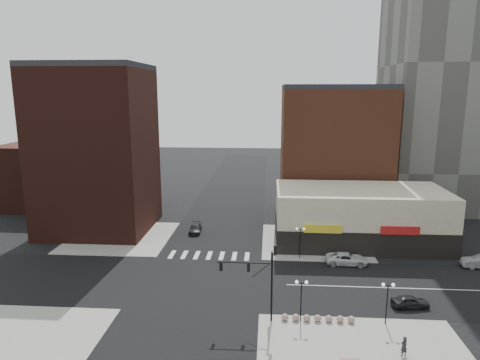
{
  "coord_description": "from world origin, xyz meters",
  "views": [
    {
      "loc": [
        7.79,
        -45.71,
        21.74
      ],
      "look_at": [
        4.23,
        5.74,
        11.0
      ],
      "focal_mm": 32.0,
      "sensor_mm": 36.0,
      "label": 1
    }
  ],
  "objects_px": {
    "street_lamp_ne": "(300,235)",
    "pedestrian": "(404,346)",
    "traffic_signal": "(262,272)",
    "white_suv": "(347,259)",
    "dark_sedan_north": "(195,229)",
    "dark_sedan_east": "(410,302)",
    "street_lamp_se_b": "(388,293)",
    "street_lamp_se_a": "(301,290)"
  },
  "relations": [
    {
      "from": "street_lamp_ne",
      "to": "traffic_signal",
      "type": "bearing_deg",
      "value": -106.75
    },
    {
      "from": "dark_sedan_north",
      "to": "pedestrian",
      "type": "relative_size",
      "value": 2.47
    },
    {
      "from": "street_lamp_se_b",
      "to": "dark_sedan_north",
      "type": "distance_m",
      "value": 34.27
    },
    {
      "from": "street_lamp_se_a",
      "to": "pedestrian",
      "type": "height_order",
      "value": "street_lamp_se_a"
    },
    {
      "from": "traffic_signal",
      "to": "white_suv",
      "type": "xyz_separation_m",
      "value": [
        10.64,
        14.33,
        -4.22
      ]
    },
    {
      "from": "pedestrian",
      "to": "street_lamp_se_b",
      "type": "bearing_deg",
      "value": -114.16
    },
    {
      "from": "street_lamp_se_b",
      "to": "dark_sedan_north",
      "type": "relative_size",
      "value": 0.95
    },
    {
      "from": "traffic_signal",
      "to": "white_suv",
      "type": "height_order",
      "value": "traffic_signal"
    },
    {
      "from": "traffic_signal",
      "to": "street_lamp_ne",
      "type": "distance_m",
      "value": 16.62
    },
    {
      "from": "street_lamp_se_b",
      "to": "street_lamp_ne",
      "type": "bearing_deg",
      "value": 113.63
    },
    {
      "from": "traffic_signal",
      "to": "street_lamp_ne",
      "type": "relative_size",
      "value": 1.87
    },
    {
      "from": "traffic_signal",
      "to": "street_lamp_se_b",
      "type": "xyz_separation_m",
      "value": [
        11.76,
        -0.17,
        -1.67
      ]
    },
    {
      "from": "street_lamp_ne",
      "to": "dark_sedan_north",
      "type": "bearing_deg",
      "value": 148.42
    },
    {
      "from": "street_lamp_se_b",
      "to": "white_suv",
      "type": "height_order",
      "value": "street_lamp_se_b"
    },
    {
      "from": "traffic_signal",
      "to": "pedestrian",
      "type": "height_order",
      "value": "traffic_signal"
    },
    {
      "from": "white_suv",
      "to": "dark_sedan_east",
      "type": "relative_size",
      "value": 1.4
    },
    {
      "from": "dark_sedan_east",
      "to": "dark_sedan_north",
      "type": "relative_size",
      "value": 0.87
    },
    {
      "from": "traffic_signal",
      "to": "street_lamp_se_a",
      "type": "relative_size",
      "value": 1.87
    },
    {
      "from": "dark_sedan_east",
      "to": "dark_sedan_north",
      "type": "distance_m",
      "value": 34.06
    },
    {
      "from": "white_suv",
      "to": "dark_sedan_north",
      "type": "height_order",
      "value": "white_suv"
    },
    {
      "from": "traffic_signal",
      "to": "white_suv",
      "type": "relative_size",
      "value": 1.46
    },
    {
      "from": "street_lamp_se_b",
      "to": "street_lamp_se_a",
      "type": "bearing_deg",
      "value": 180.0
    },
    {
      "from": "dark_sedan_east",
      "to": "dark_sedan_north",
      "type": "xyz_separation_m",
      "value": [
        -26.02,
        21.98,
        -0.01
      ]
    },
    {
      "from": "street_lamp_se_b",
      "to": "dark_sedan_north",
      "type": "xyz_separation_m",
      "value": [
        -22.62,
        25.61,
        -2.66
      ]
    },
    {
      "from": "traffic_signal",
      "to": "dark_sedan_north",
      "type": "distance_m",
      "value": 27.99
    },
    {
      "from": "street_lamp_ne",
      "to": "dark_sedan_north",
      "type": "xyz_separation_m",
      "value": [
        -15.62,
        9.61,
        -2.66
      ]
    },
    {
      "from": "street_lamp_se_b",
      "to": "street_lamp_ne",
      "type": "relative_size",
      "value": 1.0
    },
    {
      "from": "street_lamp_se_b",
      "to": "traffic_signal",
      "type": "bearing_deg",
      "value": 179.18
    },
    {
      "from": "street_lamp_ne",
      "to": "dark_sedan_north",
      "type": "height_order",
      "value": "street_lamp_ne"
    },
    {
      "from": "traffic_signal",
      "to": "pedestrian",
      "type": "distance_m",
      "value": 13.58
    },
    {
      "from": "street_lamp_se_a",
      "to": "white_suv",
      "type": "relative_size",
      "value": 0.78
    },
    {
      "from": "street_lamp_se_a",
      "to": "dark_sedan_north",
      "type": "xyz_separation_m",
      "value": [
        -14.62,
        25.61,
        -2.66
      ]
    },
    {
      "from": "traffic_signal",
      "to": "street_lamp_se_b",
      "type": "height_order",
      "value": "traffic_signal"
    },
    {
      "from": "street_lamp_ne",
      "to": "pedestrian",
      "type": "distance_m",
      "value": 22.29
    },
    {
      "from": "traffic_signal",
      "to": "dark_sedan_east",
      "type": "xyz_separation_m",
      "value": [
        15.17,
        3.46,
        -4.32
      ]
    },
    {
      "from": "traffic_signal",
      "to": "dark_sedan_east",
      "type": "distance_m",
      "value": 16.14
    },
    {
      "from": "traffic_signal",
      "to": "dark_sedan_east",
      "type": "height_order",
      "value": "traffic_signal"
    },
    {
      "from": "traffic_signal",
      "to": "street_lamp_ne",
      "type": "height_order",
      "value": "traffic_signal"
    },
    {
      "from": "street_lamp_se_b",
      "to": "dark_sedan_east",
      "type": "distance_m",
      "value": 5.63
    },
    {
      "from": "street_lamp_se_a",
      "to": "dark_sedan_east",
      "type": "distance_m",
      "value": 12.25
    },
    {
      "from": "street_lamp_se_a",
      "to": "pedestrian",
      "type": "xyz_separation_m",
      "value": [
        8.16,
        -4.99,
        -2.29
      ]
    },
    {
      "from": "dark_sedan_north",
      "to": "pedestrian",
      "type": "distance_m",
      "value": 38.15
    }
  ]
}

